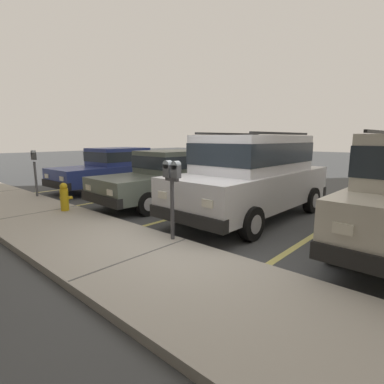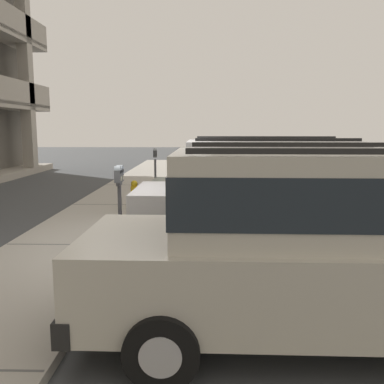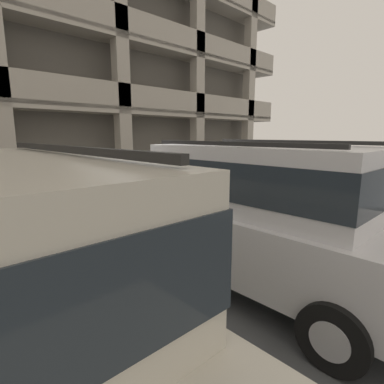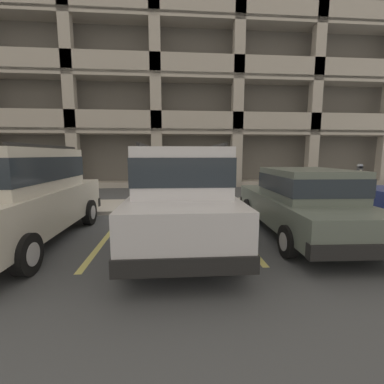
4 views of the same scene
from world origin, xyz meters
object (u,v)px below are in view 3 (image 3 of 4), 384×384
object	(u,v)px
silver_suv	(260,209)
parking_meter_far	(293,166)
parking_meter_near	(148,182)
fire_hydrant	(241,192)
dark_hatchback	(329,198)

from	to	relation	value
silver_suv	parking_meter_far	bearing A→B (deg)	24.43
parking_meter_near	parking_meter_far	distance (m)	6.04
fire_hydrant	parking_meter_near	bearing A→B (deg)	-175.22
parking_meter_far	dark_hatchback	bearing A→B (deg)	-142.21
silver_suv	parking_meter_near	world-z (taller)	silver_suv
silver_suv	fire_hydrant	size ratio (longest dim) A/B	6.86
dark_hatchback	parking_meter_near	bearing A→B (deg)	139.22
silver_suv	parking_meter_near	distance (m)	2.67
dark_hatchback	parking_meter_far	xyz separation A→B (m)	(3.31, 2.56, 0.24)
parking_meter_near	fire_hydrant	xyz separation A→B (m)	(3.55, 0.30, -0.71)
parking_meter_far	fire_hydrant	distance (m)	2.57
parking_meter_near	dark_hatchback	bearing A→B (deg)	-43.02
parking_meter_near	parking_meter_far	bearing A→B (deg)	0.13
fire_hydrant	silver_suv	bearing A→B (deg)	-140.37
parking_meter_far	fire_hydrant	size ratio (longest dim) A/B	2.04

